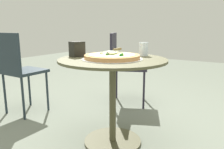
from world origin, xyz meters
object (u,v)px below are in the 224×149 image
patio_chair_near (123,62)px  patio_chair_far (18,67)px  pizza_on_tray (112,57)px  napkin_dispenser (77,49)px  patio_table (113,82)px  pizza_server (114,50)px  drinking_cup (144,49)px

patio_chair_near → patio_chair_far: patio_chair_far is taller
pizza_on_tray → napkin_dispenser: (-0.32, -0.02, 0.04)m
patio_table → pizza_server: (-0.01, 0.04, 0.25)m
patio_table → napkin_dispenser: (-0.31, -0.05, 0.25)m
pizza_on_tray → drinking_cup: 0.33m
napkin_dispenser → patio_chair_near: 0.98m
pizza_server → patio_chair_far: bearing=-178.3°
drinking_cup → patio_chair_far: 1.33m
patio_chair_near → patio_chair_far: (-0.76, -0.89, 0.01)m
napkin_dispenser → pizza_server: bearing=124.0°
pizza_on_tray → napkin_dispenser: 0.32m
pizza_on_tray → patio_chair_far: patio_chair_far is taller
patio_table → pizza_on_tray: 0.21m
napkin_dispenser → drinking_cup: bearing=143.7°
pizza_server → patio_chair_far: (-1.14, -0.03, -0.23)m
patio_chair_far → pizza_on_tray: bearing=-1.8°
pizza_on_tray → patio_table: bearing=112.7°
patio_table → pizza_server: size_ratio=3.90×
patio_chair_far → patio_table: bearing=-0.3°
patio_table → drinking_cup: 0.39m
patio_chair_near → patio_chair_far: size_ratio=0.98×
pizza_server → napkin_dispenser: bearing=-163.5°
drinking_cup → pizza_server: bearing=-121.3°
drinking_cup → patio_chair_far: size_ratio=0.13×
pizza_server → patio_chair_near: bearing=114.3°
napkin_dispenser → patio_chair_far: patio_chair_far is taller
patio_table → pizza_server: 0.25m
drinking_cup → patio_chair_near: size_ratio=0.13×
pizza_on_tray → patio_chair_far: size_ratio=0.52×
pizza_on_tray → patio_chair_near: bearing=113.8°
pizza_server → patio_chair_far: size_ratio=0.24×
drinking_cup → napkin_dispenser: napkin_dispenser is taller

